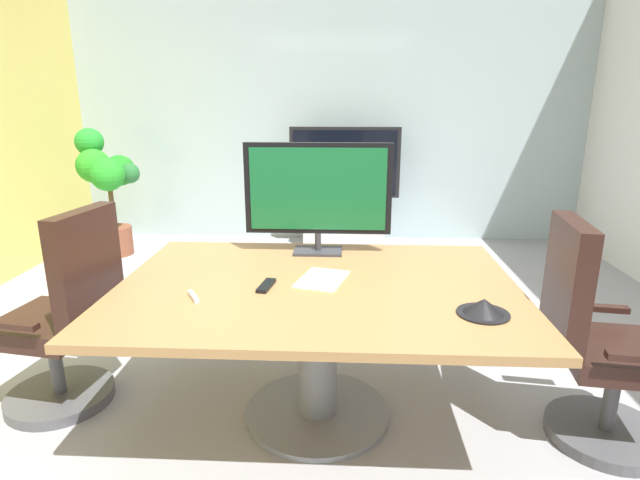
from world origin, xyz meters
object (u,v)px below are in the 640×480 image
tv_monitor (318,192)px  wall_display_unit (344,206)px  office_chair_right (597,353)px  conference_phone (484,308)px  conference_table (317,315)px  office_chair_left (66,327)px  potted_plant (107,181)px  remote_control (266,286)px

tv_monitor → wall_display_unit: (0.14, 2.72, -0.66)m
office_chair_right → conference_phone: 0.72m
conference_table → tv_monitor: 0.74m
conference_table → tv_monitor: bearing=92.8°
office_chair_left → conference_table: bearing=97.2°
wall_display_unit → conference_phone: bearing=-80.5°
potted_plant → conference_table: bearing=-49.6°
conference_table → potted_plant: potted_plant is taller
wall_display_unit → tv_monitor: bearing=-93.0°
office_chair_right → remote_control: office_chair_right is taller
office_chair_left → remote_control: size_ratio=6.41×
office_chair_left → remote_control: office_chair_left is taller
office_chair_left → tv_monitor: bearing=119.2°
potted_plant → office_chair_right: bearing=-37.7°
office_chair_left → office_chair_right: size_ratio=1.00×
conference_table → wall_display_unit: size_ratio=1.48×
conference_table → tv_monitor: (-0.03, 0.52, 0.53)m
office_chair_left → wall_display_unit: 3.51m
conference_table → potted_plant: size_ratio=1.48×
conference_phone → remote_control: (-0.96, 0.27, -0.02)m
office_chair_left → conference_phone: size_ratio=4.95×
office_chair_right → remote_control: size_ratio=6.41×
potted_plant → remote_control: 3.47m
conference_table → potted_plant: bearing=130.4°
potted_plant → conference_phone: 4.29m
potted_plant → remote_control: size_ratio=7.74×
conference_table → office_chair_left: office_chair_left is taller
remote_control → conference_table: bearing=24.3°
conference_table → wall_display_unit: wall_display_unit is taller
office_chair_right → tv_monitor: bearing=72.3°
office_chair_left → conference_phone: office_chair_left is taller
remote_control → office_chair_left: bearing=-176.7°
conference_table → remote_control: size_ratio=11.44×
office_chair_left → potted_plant: potted_plant is taller
potted_plant → conference_phone: bearing=-45.1°
office_chair_right → conference_phone: office_chair_right is taller
tv_monitor → potted_plant: size_ratio=0.64×
wall_display_unit → potted_plant: potted_plant is taller
wall_display_unit → office_chair_right: bearing=-70.1°
office_chair_right → conference_table: bearing=92.6°
office_chair_left → potted_plant: size_ratio=0.83×
tv_monitor → remote_control: (-0.22, -0.59, -0.35)m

